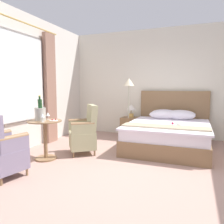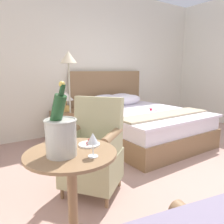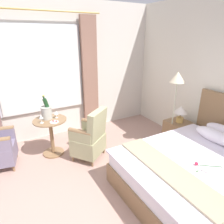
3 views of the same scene
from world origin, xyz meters
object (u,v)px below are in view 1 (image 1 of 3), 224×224
floor_lamp_brass (129,90)px  snack_plate (54,120)px  champagne_bucket (40,112)px  wine_glass_near_edge (48,114)px  wine_glass_near_bucket (42,116)px  armchair_facing_bed (1,151)px  side_table_round (45,137)px  bedside_lamp (131,109)px  armchair_by_window (84,133)px  nightstand (131,127)px  bed (169,132)px

floor_lamp_brass → snack_plate: size_ratio=10.12×
champagne_bucket → wine_glass_near_edge: 0.18m
floor_lamp_brass → wine_glass_near_bucket: (-0.88, -2.38, -0.43)m
armchair_facing_bed → side_table_round: bearing=87.1°
floor_lamp_brass → bedside_lamp: bearing=86.3°
champagne_bucket → armchair_facing_bed: 1.04m
champagne_bucket → armchair_by_window: 0.96m
floor_lamp_brass → wine_glass_near_edge: floor_lamp_brass is taller
champagne_bucket → armchair_facing_bed: size_ratio=0.49×
bedside_lamp → wine_glass_near_edge: 2.49m
wine_glass_near_bucket → armchair_by_window: armchair_by_window is taller
nightstand → wine_glass_near_bucket: wine_glass_near_bucket is taller
bed → champagne_bucket: bearing=-140.8°
armchair_by_window → floor_lamp_brass: bearing=74.3°
wine_glass_near_edge → armchair_by_window: size_ratio=0.14×
side_table_round → snack_plate: (0.17, 0.05, 0.31)m
wine_glass_near_edge → bedside_lamp: bearing=66.2°
bed → floor_lamp_brass: bearing=155.9°
nightstand → wine_glass_near_bucket: 2.78m
nightstand → armchair_by_window: (-0.47, -1.82, 0.16)m
wine_glass_near_bucket → side_table_round: bearing=117.5°
wine_glass_near_bucket → armchair_facing_bed: size_ratio=0.16×
nightstand → wine_glass_near_bucket: size_ratio=3.43×
nightstand → champagne_bucket: (-1.05, -2.44, 0.62)m
wine_glass_near_bucket → armchair_by_window: (0.42, 0.76, -0.42)m
bed → side_table_round: size_ratio=2.98×
side_table_round → snack_plate: size_ratio=4.67×
floor_lamp_brass → snack_plate: floor_lamp_brass is taller
wine_glass_near_edge → snack_plate: 0.24m
wine_glass_near_bucket → snack_plate: (0.08, 0.21, -0.11)m
wine_glass_near_bucket → bedside_lamp: bearing=70.9°
floor_lamp_brass → wine_glass_near_edge: bearing=-115.5°
side_table_round → armchair_facing_bed: armchair_facing_bed is taller
nightstand → armchair_by_window: 1.88m
nightstand → champagne_bucket: champagne_bucket is taller
bedside_lamp → side_table_round: bearing=-111.9°
bedside_lamp → snack_plate: bedside_lamp is taller
nightstand → bed: bearing=-32.2°
bed → wine_glass_near_bucket: bearing=-136.5°
nightstand → armchair_facing_bed: size_ratio=0.55×
wine_glass_near_edge → snack_plate: bearing=-25.4°
nightstand → champagne_bucket: bearing=-113.2°
bedside_lamp → armchair_facing_bed: 3.53m
floor_lamp_brass → side_table_round: (-0.96, -2.22, -0.85)m
side_table_round → snack_plate: bearing=15.7°
snack_plate → armchair_facing_bed: bearing=-102.1°
bed → snack_plate: bearing=-138.5°
side_table_round → armchair_by_window: (0.50, 0.60, -0.00)m
armchair_by_window → snack_plate: bearing=-121.6°
nightstand → floor_lamp_brass: 1.03m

